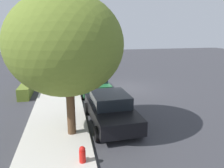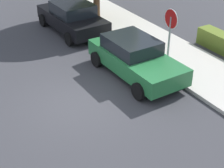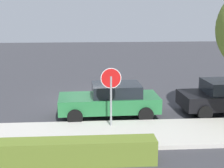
% 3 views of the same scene
% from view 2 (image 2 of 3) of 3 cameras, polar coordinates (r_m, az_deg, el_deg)
% --- Properties ---
extents(ground_plane, '(60.00, 60.00, 0.00)m').
position_cam_2_polar(ground_plane, '(11.93, -5.40, -3.00)').
color(ground_plane, '#38383D').
extents(sidewalk_curb, '(32.00, 2.77, 0.14)m').
position_cam_2_polar(sidewalk_curb, '(14.45, 13.07, 3.01)').
color(sidewalk_curb, beige).
rests_on(sidewalk_curb, ground_plane).
extents(stop_sign, '(0.79, 0.08, 2.43)m').
position_cam_2_polar(stop_sign, '(13.70, 9.66, 9.20)').
color(stop_sign, gray).
rests_on(stop_sign, ground_plane).
extents(parked_car_green, '(4.34, 2.14, 1.45)m').
position_cam_2_polar(parked_car_green, '(13.25, 3.82, 4.45)').
color(parked_car_green, '#236B38').
rests_on(parked_car_green, ground_plane).
extents(parked_car_black, '(4.45, 2.27, 1.50)m').
position_cam_2_polar(parked_car_black, '(17.49, -6.63, 11.00)').
color(parked_car_black, black).
rests_on(parked_car_black, ground_plane).
extents(fire_hydrant, '(0.30, 0.22, 0.72)m').
position_cam_2_polar(fire_hydrant, '(20.89, -6.16, 13.17)').
color(fire_hydrant, red).
rests_on(fire_hydrant, ground_plane).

